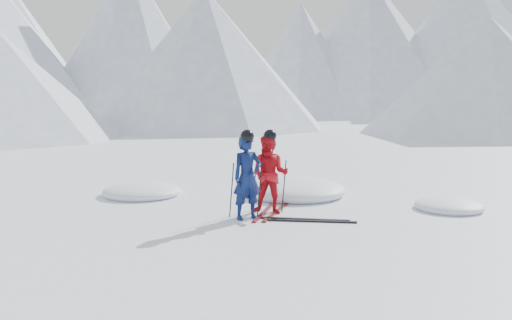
{
  "coord_description": "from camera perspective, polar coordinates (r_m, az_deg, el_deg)",
  "views": [
    {
      "loc": [
        -2.31,
        -10.04,
        2.45
      ],
      "look_at": [
        -1.84,
        0.5,
        1.1
      ],
      "focal_mm": 38.0,
      "sensor_mm": 36.0,
      "label": 1
    }
  ],
  "objects": [
    {
      "name": "mountain_range",
      "position": [
        46.25,
        7.62,
        12.54
      ],
      "size": [
        106.15,
        62.94,
        15.53
      ],
      "color": "#B2BCD1",
      "rests_on": "ground"
    },
    {
      "name": "pole_blue_left",
      "position": [
        10.52,
        -2.58,
        -3.18
      ],
      "size": [
        0.11,
        0.08,
        1.08
      ],
      "primitive_type": "cylinder",
      "rotation": [
        0.05,
        0.08,
        0.0
      ],
      "color": "black",
      "rests_on": "ground"
    },
    {
      "name": "skier_blue",
      "position": [
        10.33,
        -0.93,
        -1.85
      ],
      "size": [
        0.7,
        0.6,
        1.62
      ],
      "primitive_type": "imported",
      "rotation": [
        0.0,
        0.0,
        0.43
      ],
      "color": "#0B1745",
      "rests_on": "ground"
    },
    {
      "name": "snow_lumps",
      "position": [
        12.67,
        1.42,
        -3.86
      ],
      "size": [
        8.27,
        3.63,
        0.54
      ],
      "color": "white",
      "rests_on": "ground"
    },
    {
      "name": "ground",
      "position": [
        10.59,
        10.18,
        -6.2
      ],
      "size": [
        160.0,
        160.0,
        0.0
      ],
      "primitive_type": "plane",
      "color": "white",
      "rests_on": "ground"
    },
    {
      "name": "ski_worn_right",
      "position": [
        10.98,
        2.08,
        -5.53
      ],
      "size": [
        0.67,
        1.63,
        0.03
      ],
      "primitive_type": "cube",
      "rotation": [
        0.0,
        0.0,
        -0.35
      ],
      "color": "black",
      "rests_on": "ground"
    },
    {
      "name": "ski_loose_a",
      "position": [
        10.44,
        5.17,
        -6.23
      ],
      "size": [
        1.68,
        0.43,
        0.03
      ],
      "primitive_type": "cube",
      "rotation": [
        0.0,
        0.0,
        1.37
      ],
      "color": "black",
      "rests_on": "ground"
    },
    {
      "name": "ski_worn_left",
      "position": [
        10.96,
        0.83,
        -5.55
      ],
      "size": [
        0.56,
        1.66,
        0.03
      ],
      "primitive_type": "cube",
      "rotation": [
        0.0,
        0.0,
        -0.28
      ],
      "color": "black",
      "rests_on": "ground"
    },
    {
      "name": "pole_red_left",
      "position": [
        11.09,
        -0.17,
        -2.68
      ],
      "size": [
        0.11,
        0.09,
        1.06
      ],
      "primitive_type": "cylinder",
      "rotation": [
        0.06,
        0.08,
        0.0
      ],
      "color": "black",
      "rests_on": "ground"
    },
    {
      "name": "skier_red",
      "position": [
        10.82,
        1.47,
        -1.52
      ],
      "size": [
        0.92,
        0.81,
        1.59
      ],
      "primitive_type": "imported",
      "rotation": [
        0.0,
        0.0,
        -0.32
      ],
      "color": "red",
      "rests_on": "ground"
    },
    {
      "name": "ski_loose_b",
      "position": [
        10.31,
        5.84,
        -6.42
      ],
      "size": [
        1.69,
        0.37,
        0.03
      ],
      "primitive_type": "cube",
      "rotation": [
        0.0,
        0.0,
        1.41
      ],
      "color": "black",
      "rests_on": "ground"
    },
    {
      "name": "pole_blue_right",
      "position": [
        10.63,
        0.39,
        -3.06
      ],
      "size": [
        0.11,
        0.07,
        1.08
      ],
      "primitive_type": "cylinder",
      "rotation": [
        -0.04,
        0.08,
        0.0
      ],
      "color": "black",
      "rests_on": "ground"
    },
    {
      "name": "pole_red_right",
      "position": [
        11.04,
        2.96,
        -2.75
      ],
      "size": [
        0.11,
        0.08,
        1.06
      ],
      "primitive_type": "cylinder",
      "rotation": [
        -0.05,
        0.08,
        0.0
      ],
      "color": "black",
      "rests_on": "ground"
    }
  ]
}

